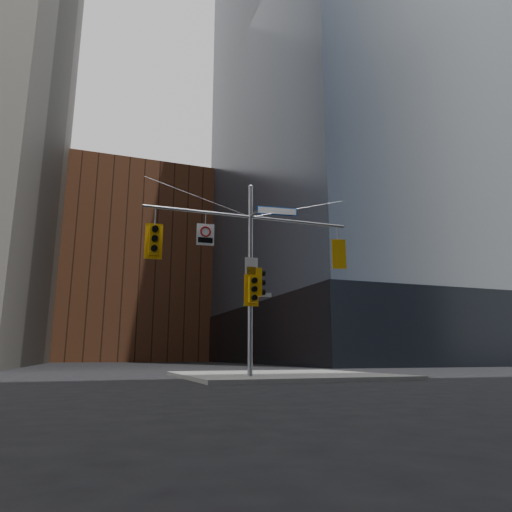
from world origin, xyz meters
TOP-DOWN VIEW (x-y plane):
  - ground at (0.00, 0.00)m, footprint 160.00×160.00m
  - sidewalk_corner at (2.00, 4.00)m, footprint 8.00×8.00m
  - tower_ne at (28.00, 32.00)m, footprint 36.00×36.00m
  - podium_ne at (28.00, 32.00)m, footprint 36.40×36.40m
  - brick_midrise at (0.00, 58.00)m, footprint 26.00×20.00m
  - signal_assembly at (0.00, 1.99)m, footprint 8.00×0.80m
  - traffic_light_west_arm at (-3.54, 2.01)m, footprint 0.61×0.49m
  - traffic_light_east_arm at (3.69, 1.99)m, footprint 0.56×0.51m
  - traffic_light_pole_side at (0.32, 2.00)m, footprint 0.40×0.34m
  - traffic_light_pole_front at (-0.00, 1.73)m, footprint 0.55×0.43m
  - street_sign_blade at (1.09, 2.00)m, footprint 1.61×0.23m
  - regulatory_sign_arm at (-1.73, 1.97)m, footprint 0.64×0.10m
  - regulatory_sign_pole at (0.00, 1.88)m, footprint 0.49×0.05m
  - street_blade_ew at (0.45, 2.00)m, footprint 0.76×0.04m
  - street_blade_ns at (0.00, 2.45)m, footprint 0.06×0.67m

SIDE VIEW (x-z plane):
  - ground at x=0.00m, z-range 0.00..0.00m
  - sidewalk_corner at x=2.00m, z-range 0.00..0.15m
  - street_blade_ns at x=0.00m, z-range 2.67..2.81m
  - podium_ne at x=28.00m, z-range 0.00..6.00m
  - street_blade_ew at x=0.45m, z-range 2.99..3.14m
  - traffic_light_pole_front at x=0.00m, z-range 2.61..3.76m
  - traffic_light_pole_side at x=0.32m, z-range 2.98..4.03m
  - regulatory_sign_pole at x=0.00m, z-range 3.74..4.38m
  - signal_assembly at x=0.00m, z-range 0.77..8.07m
  - traffic_light_east_arm at x=3.69m, z-range 4.20..5.40m
  - traffic_light_west_arm at x=-3.54m, z-range 4.16..5.44m
  - regulatory_sign_arm at x=-1.73m, z-range 4.78..5.58m
  - street_sign_blade at x=1.09m, z-range 6.19..6.51m
  - brick_midrise at x=0.00m, z-range 0.00..28.00m
  - tower_ne at x=28.00m, z-range 0.00..90.00m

